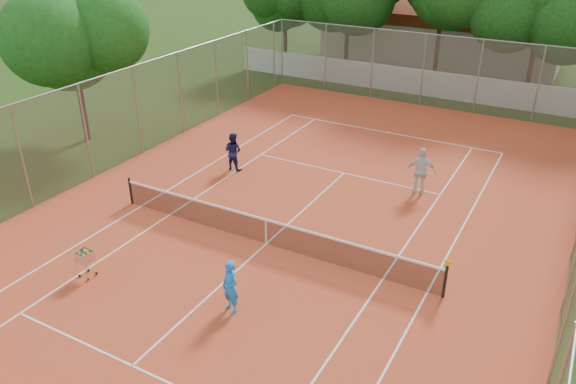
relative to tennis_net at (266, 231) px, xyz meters
The scene contains 12 objects.
ground 0.51m from the tennis_net, ahead, with size 120.00×120.00×0.00m, color #1D360E.
court_pad 0.50m from the tennis_net, ahead, with size 18.00×34.00×0.02m, color #C04625.
court_lines 0.49m from the tennis_net, ahead, with size 10.98×23.78×0.01m, color white.
tennis_net is the anchor object (origin of this frame).
perimeter_fence 1.49m from the tennis_net, ahead, with size 18.00×34.00×4.00m, color slate.
boundary_wall 19.00m from the tennis_net, 90.00° to the left, with size 26.00×0.30×1.50m, color white.
clubhouse 29.12m from the tennis_net, 93.95° to the left, with size 16.40×9.00×4.40m, color beige.
tropical_trees 22.45m from the tennis_net, 90.00° to the left, with size 29.00×19.00×10.00m, color #0E380F.
player_near 3.59m from the tennis_net, 74.82° to the right, with size 0.58×0.38×1.60m, color #1A80E4.
player_far_left 6.26m from the tennis_net, 133.81° to the left, with size 0.80×0.62×1.64m, color #1A1B4E.
player_far_right 6.98m from the tennis_net, 61.46° to the left, with size 1.11×0.46×1.90m, color silver.
ball_hopper 5.68m from the tennis_net, 132.25° to the right, with size 0.46×0.46×0.95m, color silver.
Camera 1 is at (8.34, -13.59, 10.04)m, focal length 35.00 mm.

